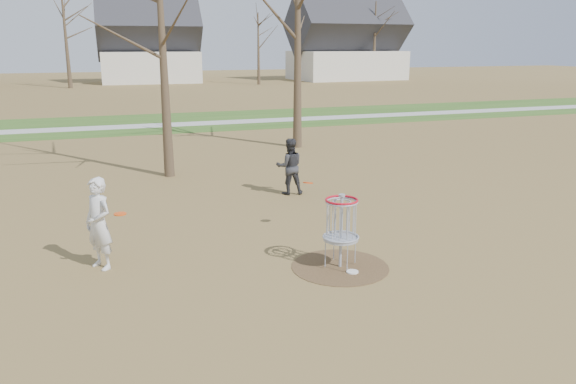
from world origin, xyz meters
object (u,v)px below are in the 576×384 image
object	(u,v)px
player_standing	(99,224)
disc_grounded	(352,272)
player_throwing	(290,166)
disc_golf_basket	(341,220)

from	to	relation	value
player_standing	disc_grounded	distance (m)	4.65
player_standing	player_throwing	distance (m)	6.30
player_throwing	disc_grounded	xyz separation A→B (m)	(-0.73, -5.57, -0.75)
player_standing	player_throwing	xyz separation A→B (m)	(4.98, 3.86, -0.08)
player_throwing	disc_grounded	world-z (taller)	player_throwing
disc_grounded	disc_golf_basket	size ratio (longest dim) A/B	0.16
player_throwing	disc_grounded	bearing A→B (deg)	91.06
player_throwing	player_standing	bearing A→B (deg)	46.34
player_standing	disc_grounded	size ratio (longest dim) A/B	7.71
player_standing	disc_golf_basket	size ratio (longest dim) A/B	1.26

